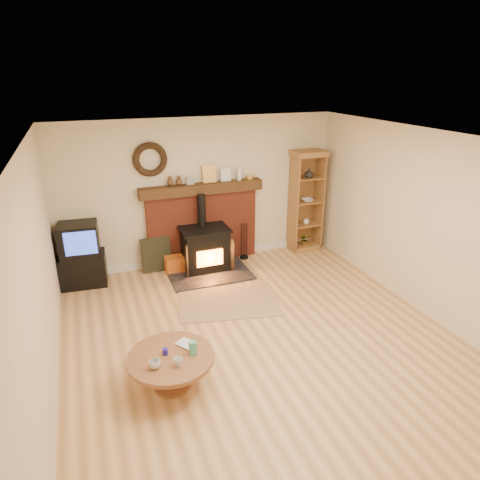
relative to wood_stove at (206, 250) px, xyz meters
name	(u,v)px	position (x,y,z in m)	size (l,w,h in m)	color
ground	(260,338)	(0.07, -2.28, -0.38)	(5.50, 5.50, 0.00)	#AE7D48
room_shell	(258,214)	(0.05, -2.18, 1.34)	(5.02, 5.52, 2.61)	beige
chimney_breast	(203,220)	(0.07, 0.39, 0.42)	(2.20, 0.22, 1.78)	#933725
wood_stove	(206,250)	(0.00, 0.00, 0.00)	(1.40, 1.00, 1.34)	black
area_rug	(228,302)	(-0.01, -1.23, -0.38)	(1.52, 1.04, 0.01)	brown
tv_unit	(81,256)	(-2.04, 0.19, 0.13)	(0.76, 0.57, 1.06)	black
curio_cabinet	(305,201)	(2.10, 0.28, 0.59)	(0.62, 0.45, 1.95)	#905E2F
firelog_box	(178,264)	(-0.48, 0.12, -0.24)	(0.44, 0.28, 0.28)	#BF8114
leaning_painting	(156,255)	(-0.83, 0.27, -0.07)	(0.51, 0.03, 0.61)	black
fire_tools	(244,252)	(0.81, 0.22, -0.25)	(0.16, 0.16, 0.70)	black
coffee_table	(171,362)	(-1.21, -2.78, -0.05)	(0.96, 0.96, 0.57)	brown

